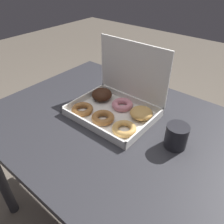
{
  "coord_description": "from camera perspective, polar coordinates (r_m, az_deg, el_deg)",
  "views": [
    {
      "loc": [
        0.5,
        -0.59,
        1.34
      ],
      "look_at": [
        -0.02,
        0.04,
        0.77
      ],
      "focal_mm": 35.0,
      "sensor_mm": 36.0,
      "label": 1
    }
  ],
  "objects": [
    {
      "name": "coffee_mug",
      "position": [
        0.85,
        16.49,
        -5.99
      ],
      "size": [
        0.08,
        0.08,
        0.09
      ],
      "color": "#232328",
      "rests_on": "dining_table"
    },
    {
      "name": "donut_box",
      "position": [
        1.0,
        1.22,
        2.64
      ],
      "size": [
        0.37,
        0.3,
        0.3
      ],
      "color": "silver",
      "rests_on": "dining_table"
    },
    {
      "name": "ground_plane",
      "position": [
        1.55,
        -0.32,
        -24.76
      ],
      "size": [
        8.0,
        8.0,
        0.0
      ],
      "primitive_type": "plane",
      "color": "#6B6054"
    },
    {
      "name": "dining_table",
      "position": [
        1.04,
        -0.44,
        -6.77
      ],
      "size": [
        1.09,
        0.86,
        0.75
      ],
      "color": "#2D2D33",
      "rests_on": "ground_plane"
    }
  ]
}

